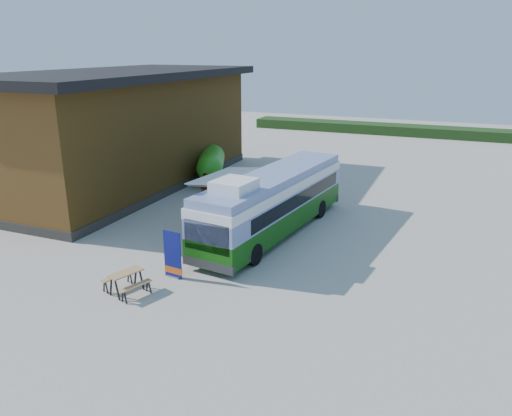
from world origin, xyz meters
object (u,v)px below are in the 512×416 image
at_px(bus, 273,201).
at_px(person_b, 252,185).
at_px(banner, 173,259).
at_px(picnic_table, 126,277).
at_px(person_a, 206,188).
at_px(slurry_tanker, 211,163).

xyz_separation_m(bus, person_b, (-3.31, 5.10, -0.84)).
height_order(banner, picnic_table, banner).
bearing_deg(person_a, banner, -103.14).
xyz_separation_m(person_a, person_b, (2.29, 1.64, -0.02)).
relative_size(banner, person_a, 1.12).
xyz_separation_m(banner, slurry_tanker, (-5.72, 14.43, 0.45)).
height_order(bus, person_b, bus).
distance_m(bus, person_b, 6.14).
bearing_deg(banner, bus, 80.16).
bearing_deg(bus, person_b, 130.22).
bearing_deg(person_b, banner, 20.02).
bearing_deg(bus, slurry_tanker, 140.48).
xyz_separation_m(person_a, slurry_tanker, (-2.05, 4.66, 0.37)).
relative_size(picnic_table, person_a, 1.03).
bearing_deg(picnic_table, person_a, 122.00).
bearing_deg(bus, picnic_table, -102.39).
bearing_deg(banner, person_b, 104.10).
distance_m(bus, banner, 6.65).
distance_m(banner, slurry_tanker, 15.52).
height_order(bus, banner, bus).
bearing_deg(person_a, bus, -65.44).
bearing_deg(picnic_table, banner, 80.92).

